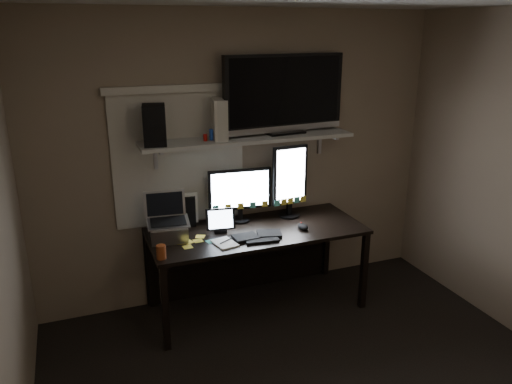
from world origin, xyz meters
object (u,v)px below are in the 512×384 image
monitor_portrait (290,181)px  mouse (303,227)px  monitor_landscape (240,195)px  cup (161,252)px  tv (284,94)px  game_console (218,119)px  tablet (220,220)px  speaker (154,125)px  laptop (168,218)px  keyboard (258,236)px  desk (252,243)px

monitor_portrait → mouse: monitor_portrait is taller
monitor_landscape → cup: bearing=-142.0°
tv → cup: bearing=-162.3°
cup → tv: 1.65m
game_console → tablet: bearing=-97.1°
tablet → speaker: speaker is taller
mouse → laptop: laptop is taller
keyboard → laptop: bearing=169.5°
cup → game_console: bearing=39.5°
desk → cup: size_ratio=17.24×
monitor_portrait → cup: size_ratio=6.30×
monitor_landscape → tv: 0.93m
desk → tablet: bearing=-167.3°
cup → tv: size_ratio=0.09×
desk → speaker: (-0.77, 0.05, 1.08)m
monitor_landscape → monitor_portrait: bearing=-0.5°
desk → game_console: bearing=158.1°
desk → keyboard: keyboard is taller
tablet → cup: (-0.55, -0.33, -0.05)m
desk → speaker: speaker is taller
monitor_portrait → keyboard: size_ratio=1.62×
monitor_portrait → tablet: bearing=-173.9°
monitor_landscape → tv: tv is taller
monitor_landscape → monitor_portrait: monitor_portrait is taller
game_console → desk: bearing=-12.1°
tablet → game_console: (0.05, 0.17, 0.81)m
game_console → speaker: size_ratio=1.04×
tablet → monitor_portrait: bearing=19.5°
cup → mouse: bearing=6.7°
cup → game_console: size_ratio=0.32×
tablet → tv: size_ratio=0.22×
laptop → cup: 0.37m
mouse → cup: cup is taller
desk → mouse: bearing=-34.5°
keyboard → laptop: laptop is taller
desk → monitor_portrait: (0.38, 0.07, 0.51)m
desk → laptop: bearing=-174.3°
monitor_portrait → tv: size_ratio=0.60×
monitor_landscape → mouse: 0.60m
mouse → tablet: tablet is taller
laptop → keyboard: bearing=-10.4°
speaker → cup: bearing=-90.6°
monitor_portrait → game_console: size_ratio=2.04×
tablet → laptop: 0.43m
mouse → laptop: size_ratio=0.33×
keyboard → speaker: bearing=161.7°
desk → monitor_landscape: monitor_landscape is taller
cup → tablet: bearing=30.7°
desk → game_console: game_console is taller
desk → mouse: size_ratio=14.85×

